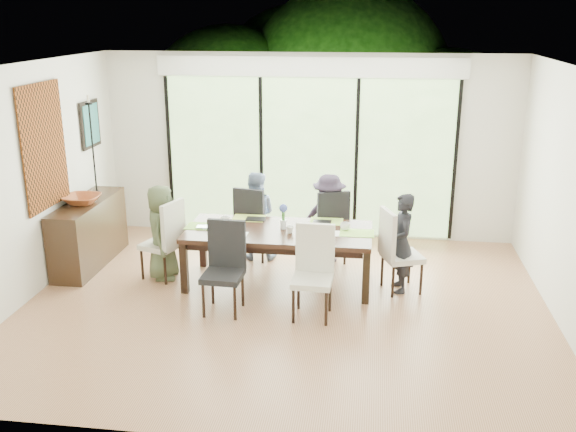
# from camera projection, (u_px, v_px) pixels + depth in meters

# --- Properties ---
(floor) EXTENTS (6.00, 5.00, 0.01)m
(floor) POSITION_uv_depth(u_px,v_px,m) (285.00, 305.00, 7.42)
(floor) COLOR brown
(floor) RESTS_ON ground
(ceiling) EXTENTS (6.00, 5.00, 0.01)m
(ceiling) POSITION_uv_depth(u_px,v_px,m) (285.00, 66.00, 6.60)
(ceiling) COLOR white
(ceiling) RESTS_ON wall_back
(wall_back) EXTENTS (6.00, 0.02, 2.70)m
(wall_back) POSITION_uv_depth(u_px,v_px,m) (309.00, 147.00, 9.38)
(wall_back) COLOR silver
(wall_back) RESTS_ON floor
(wall_front) EXTENTS (6.00, 0.02, 2.70)m
(wall_front) POSITION_uv_depth(u_px,v_px,m) (237.00, 284.00, 4.64)
(wall_front) COLOR beige
(wall_front) RESTS_ON floor
(wall_left) EXTENTS (0.02, 5.00, 2.70)m
(wall_left) POSITION_uv_depth(u_px,v_px,m) (27.00, 183.00, 7.40)
(wall_left) COLOR white
(wall_left) RESTS_ON floor
(wall_right) EXTENTS (0.02, 5.00, 2.70)m
(wall_right) POSITION_uv_depth(u_px,v_px,m) (573.00, 203.00, 6.62)
(wall_right) COLOR white
(wall_right) RESTS_ON floor
(glass_doors) EXTENTS (4.20, 0.02, 2.30)m
(glass_doors) POSITION_uv_depth(u_px,v_px,m) (308.00, 158.00, 9.39)
(glass_doors) COLOR #598C3F
(glass_doors) RESTS_ON wall_back
(blinds_header) EXTENTS (4.40, 0.06, 0.28)m
(blinds_header) POSITION_uv_depth(u_px,v_px,m) (309.00, 67.00, 8.99)
(blinds_header) COLOR white
(blinds_header) RESTS_ON wall_back
(mullion_a) EXTENTS (0.05, 0.04, 2.30)m
(mullion_a) POSITION_uv_depth(u_px,v_px,m) (170.00, 154.00, 9.65)
(mullion_a) COLOR black
(mullion_a) RESTS_ON wall_back
(mullion_b) EXTENTS (0.05, 0.04, 2.30)m
(mullion_b) POSITION_uv_depth(u_px,v_px,m) (261.00, 156.00, 9.47)
(mullion_b) COLOR black
(mullion_b) RESTS_ON wall_back
(mullion_c) EXTENTS (0.05, 0.04, 2.30)m
(mullion_c) POSITION_uv_depth(u_px,v_px,m) (356.00, 159.00, 9.29)
(mullion_c) COLOR black
(mullion_c) RESTS_ON wall_back
(mullion_d) EXTENTS (0.05, 0.04, 2.30)m
(mullion_d) POSITION_uv_depth(u_px,v_px,m) (455.00, 162.00, 9.11)
(mullion_d) COLOR black
(mullion_d) RESTS_ON wall_back
(deck) EXTENTS (6.00, 1.80, 0.10)m
(deck) POSITION_uv_depth(u_px,v_px,m) (314.00, 219.00, 10.65)
(deck) COLOR #4F3222
(deck) RESTS_ON ground
(rail_top) EXTENTS (6.00, 0.08, 0.06)m
(rail_top) POSITION_uv_depth(u_px,v_px,m) (318.00, 173.00, 11.22)
(rail_top) COLOR brown
(rail_top) RESTS_ON deck
(foliage_left) EXTENTS (3.20, 3.20, 3.20)m
(foliage_left) POSITION_uv_depth(u_px,v_px,m) (229.00, 111.00, 12.13)
(foliage_left) COLOR #14380F
(foliage_left) RESTS_ON ground
(foliage_mid) EXTENTS (4.00, 4.00, 4.00)m
(foliage_mid) POSITION_uv_depth(u_px,v_px,m) (348.00, 90.00, 12.30)
(foliage_mid) COLOR #14380F
(foliage_mid) RESTS_ON ground
(foliage_right) EXTENTS (2.80, 2.80, 2.80)m
(foliage_right) POSITION_uv_depth(u_px,v_px,m) (445.00, 128.00, 11.48)
(foliage_right) COLOR #14380F
(foliage_right) RESTS_ON ground
(foliage_far) EXTENTS (3.60, 3.60, 3.60)m
(foliage_far) POSITION_uv_depth(u_px,v_px,m) (300.00, 95.00, 13.14)
(foliage_far) COLOR #14380F
(foliage_far) RESTS_ON ground
(table_top) EXTENTS (2.26, 1.03, 0.06)m
(table_top) POSITION_uv_depth(u_px,v_px,m) (279.00, 232.00, 7.81)
(table_top) COLOR black
(table_top) RESTS_ON floor
(table_apron) EXTENTS (2.07, 0.85, 0.09)m
(table_apron) POSITION_uv_depth(u_px,v_px,m) (279.00, 238.00, 7.83)
(table_apron) COLOR black
(table_apron) RESTS_ON floor
(table_leg_fl) EXTENTS (0.08, 0.08, 0.65)m
(table_leg_fl) POSITION_uv_depth(u_px,v_px,m) (184.00, 268.00, 7.65)
(table_leg_fl) COLOR black
(table_leg_fl) RESTS_ON floor
(table_leg_fr) EXTENTS (0.08, 0.08, 0.65)m
(table_leg_fr) POSITION_uv_depth(u_px,v_px,m) (366.00, 277.00, 7.37)
(table_leg_fr) COLOR black
(table_leg_fr) RESTS_ON floor
(table_leg_bl) EXTENTS (0.08, 0.08, 0.65)m
(table_leg_bl) POSITION_uv_depth(u_px,v_px,m) (203.00, 243.00, 8.46)
(table_leg_bl) COLOR black
(table_leg_bl) RESTS_ON floor
(table_leg_br) EXTENTS (0.08, 0.08, 0.65)m
(table_leg_br) POSITION_uv_depth(u_px,v_px,m) (367.00, 251.00, 8.18)
(table_leg_br) COLOR black
(table_leg_br) RESTS_ON floor
(chair_left_end) EXTENTS (0.55, 0.55, 1.03)m
(chair_left_end) POSITION_uv_depth(u_px,v_px,m) (161.00, 239.00, 8.05)
(chair_left_end) COLOR beige
(chair_left_end) RESTS_ON floor
(chair_right_end) EXTENTS (0.56, 0.56, 1.03)m
(chair_right_end) POSITION_uv_depth(u_px,v_px,m) (403.00, 250.00, 7.66)
(chair_right_end) COLOR beige
(chair_right_end) RESTS_ON floor
(chair_far_left) EXTENTS (0.52, 0.52, 1.03)m
(chair_far_left) POSITION_uv_depth(u_px,v_px,m) (255.00, 221.00, 8.72)
(chair_far_left) COLOR black
(chair_far_left) RESTS_ON floor
(chair_far_right) EXTENTS (0.56, 0.56, 1.03)m
(chair_far_right) POSITION_uv_depth(u_px,v_px,m) (329.00, 224.00, 8.59)
(chair_far_right) COLOR black
(chair_far_right) RESTS_ON floor
(chair_near_left) EXTENTS (0.45, 0.45, 1.03)m
(chair_near_left) POSITION_uv_depth(u_px,v_px,m) (223.00, 269.00, 7.10)
(chair_near_left) COLOR black
(chair_near_left) RESTS_ON floor
(chair_near_right) EXTENTS (0.45, 0.45, 1.03)m
(chair_near_right) POSITION_uv_depth(u_px,v_px,m) (312.00, 274.00, 6.97)
(chair_near_right) COLOR silver
(chair_near_right) RESTS_ON floor
(person_left_end) EXTENTS (0.40, 0.59, 1.21)m
(person_left_end) POSITION_uv_depth(u_px,v_px,m) (162.00, 232.00, 8.02)
(person_left_end) COLOR #485538
(person_left_end) RESTS_ON floor
(person_right_end) EXTENTS (0.47, 0.63, 1.21)m
(person_right_end) POSITION_uv_depth(u_px,v_px,m) (401.00, 243.00, 7.64)
(person_right_end) COLOR black
(person_right_end) RESTS_ON floor
(person_far_left) EXTENTS (0.58, 0.38, 1.21)m
(person_far_left) POSITION_uv_depth(u_px,v_px,m) (255.00, 216.00, 8.67)
(person_far_left) COLOR #7285A5
(person_far_left) RESTS_ON floor
(person_far_right) EXTENTS (0.61, 0.43, 1.21)m
(person_far_right) POSITION_uv_depth(u_px,v_px,m) (329.00, 219.00, 8.54)
(person_far_right) COLOR #2A2132
(person_far_right) RESTS_ON floor
(placemat_left) EXTENTS (0.41, 0.30, 0.01)m
(placemat_left) POSITION_uv_depth(u_px,v_px,m) (203.00, 226.00, 7.92)
(placemat_left) COLOR #73A63B
(placemat_left) RESTS_ON table_top
(placemat_right) EXTENTS (0.41, 0.30, 0.01)m
(placemat_right) POSITION_uv_depth(u_px,v_px,m) (357.00, 233.00, 7.68)
(placemat_right) COLOR #85BF44
(placemat_right) RESTS_ON table_top
(placemat_far_l) EXTENTS (0.41, 0.30, 0.01)m
(placemat_far_l) POSITION_uv_depth(u_px,v_px,m) (249.00, 218.00, 8.23)
(placemat_far_l) COLOR #A6BD43
(placemat_far_l) RESTS_ON table_top
(placemat_far_r) EXTENTS (0.41, 0.30, 0.01)m
(placemat_far_r) POSITION_uv_depth(u_px,v_px,m) (326.00, 221.00, 8.11)
(placemat_far_r) COLOR #86B03E
(placemat_far_r) RESTS_ON table_top
(placemat_paper) EXTENTS (0.41, 0.30, 0.01)m
(placemat_paper) POSITION_uv_depth(u_px,v_px,m) (229.00, 236.00, 7.59)
(placemat_paper) COLOR white
(placemat_paper) RESTS_ON table_top
(tablet_far_l) EXTENTS (0.24, 0.17, 0.01)m
(tablet_far_l) POSITION_uv_depth(u_px,v_px,m) (256.00, 219.00, 8.17)
(tablet_far_l) COLOR black
(tablet_far_l) RESTS_ON table_top
(tablet_far_r) EXTENTS (0.23, 0.16, 0.01)m
(tablet_far_r) POSITION_uv_depth(u_px,v_px,m) (322.00, 222.00, 8.06)
(tablet_far_r) COLOR black
(tablet_far_r) RESTS_ON table_top
(papers) EXTENTS (0.28, 0.21, 0.00)m
(papers) POSITION_uv_depth(u_px,v_px,m) (336.00, 234.00, 7.66)
(papers) COLOR white
(papers) RESTS_ON table_top
(platter_base) EXTENTS (0.24, 0.24, 0.02)m
(platter_base) POSITION_uv_depth(u_px,v_px,m) (229.00, 235.00, 7.58)
(platter_base) COLOR white
(platter_base) RESTS_ON table_top
(platter_snacks) EXTENTS (0.19, 0.19, 0.01)m
(platter_snacks) POSITION_uv_depth(u_px,v_px,m) (229.00, 233.00, 7.58)
(platter_snacks) COLOR orange
(platter_snacks) RESTS_ON table_top
(vase) EXTENTS (0.08, 0.08, 0.11)m
(vase) POSITION_uv_depth(u_px,v_px,m) (283.00, 224.00, 7.82)
(vase) COLOR silver
(vase) RESTS_ON table_top
(hyacinth_stems) EXTENTS (0.04, 0.04, 0.15)m
(hyacinth_stems) POSITION_uv_depth(u_px,v_px,m) (283.00, 215.00, 7.79)
(hyacinth_stems) COLOR #337226
(hyacinth_stems) RESTS_ON table_top
(hyacinth_blooms) EXTENTS (0.10, 0.10, 0.10)m
(hyacinth_blooms) POSITION_uv_depth(u_px,v_px,m) (283.00, 208.00, 7.76)
(hyacinth_blooms) COLOR #4558AE
(hyacinth_blooms) RESTS_ON table_top
(laptop) EXTENTS (0.32, 0.22, 0.02)m
(laptop) POSITION_uv_depth(u_px,v_px,m) (209.00, 228.00, 7.81)
(laptop) COLOR silver
(laptop) RESTS_ON table_top
(cup_a) EXTENTS (0.16, 0.16, 0.09)m
(cup_a) POSITION_uv_depth(u_px,v_px,m) (225.00, 220.00, 8.02)
(cup_a) COLOR white
(cup_a) RESTS_ON table_top
(cup_b) EXTENTS (0.12, 0.12, 0.09)m
(cup_b) POSITION_uv_depth(u_px,v_px,m) (290.00, 230.00, 7.67)
(cup_b) COLOR white
(cup_b) RESTS_ON table_top
(cup_c) EXTENTS (0.15, 0.15, 0.09)m
(cup_c) POSITION_uv_depth(u_px,v_px,m) (345.00, 226.00, 7.78)
(cup_c) COLOR white
(cup_c) RESTS_ON table_top
(book) EXTENTS (0.19, 0.24, 0.02)m
(book) POSITION_uv_depth(u_px,v_px,m) (300.00, 229.00, 7.81)
(book) COLOR white
(book) RESTS_ON table_top
(sideboard) EXTENTS (0.44, 1.55, 0.87)m
(sideboard) POSITION_uv_depth(u_px,v_px,m) (89.00, 233.00, 8.51)
(sideboard) COLOR black
(sideboard) RESTS_ON floor
(bowl) EXTENTS (0.46, 0.46, 0.11)m
(bowl) POSITION_uv_depth(u_px,v_px,m) (82.00, 199.00, 8.27)
(bowl) COLOR brown
(bowl) RESTS_ON sideboard
(candlestick_base) EXTENTS (0.10, 0.10, 0.04)m
(candlestick_base) POSITION_uv_depth(u_px,v_px,m) (97.00, 193.00, 8.70)
(candlestick_base) COLOR black
(candlestick_base) RESTS_ON sideboard
(candlestick_shaft) EXTENTS (0.02, 0.02, 1.21)m
(candlestick_shaft) POSITION_uv_depth(u_px,v_px,m) (93.00, 149.00, 8.52)
(candlestick_shaft) COLOR black
(candlestick_shaft) RESTS_ON sideboard
(candlestick_pan) EXTENTS (0.10, 0.10, 0.03)m
(candlestick_pan) POSITION_uv_depth(u_px,v_px,m) (89.00, 103.00, 8.33)
(candlestick_pan) COLOR black
(candlestick_pan) RESTS_ON sideboard
(candle) EXTENTS (0.03, 0.03, 0.10)m
(candle) POSITION_uv_depth(u_px,v_px,m) (88.00, 99.00, 8.32)
(candle) COLOR silver
(candle) RESTS_ON sideboard
(tapestry) EXTENTS (0.02, 1.00, 1.50)m
(tapestry) POSITION_uv_depth(u_px,v_px,m) (44.00, 146.00, 7.67)
(tapestry) COLOR brown
(tapestry) RESTS_ON wall_left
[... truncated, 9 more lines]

